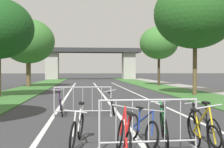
# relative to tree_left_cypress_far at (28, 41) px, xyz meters

# --- Properties ---
(grass_verge_left) EXTENTS (3.20, 59.93, 0.05)m
(grass_verge_left) POSITION_rel_tree_left_cypress_far_xyz_m (0.78, -1.76, -4.42)
(grass_verge_left) COLOR #386B2D
(grass_verge_left) RESTS_ON ground
(grass_verge_right) EXTENTS (3.20, 59.93, 0.05)m
(grass_verge_right) POSITION_rel_tree_left_cypress_far_xyz_m (12.52, -1.76, -4.42)
(grass_verge_right) COLOR #386B2D
(grass_verge_right) RESTS_ON ground
(sidewalk_path_right) EXTENTS (2.15, 59.93, 0.08)m
(sidewalk_path_right) POSITION_rel_tree_left_cypress_far_xyz_m (15.20, -1.76, -4.41)
(sidewalk_path_right) COLOR gray
(sidewalk_path_right) RESTS_ON ground
(lane_stripe_center) EXTENTS (0.14, 34.67, 0.01)m
(lane_stripe_center) POSITION_rel_tree_left_cypress_far_xyz_m (6.65, -8.94, -4.45)
(lane_stripe_center) COLOR silver
(lane_stripe_center) RESTS_ON ground
(lane_stripe_right_lane) EXTENTS (0.14, 34.67, 0.01)m
(lane_stripe_right_lane) POSITION_rel_tree_left_cypress_far_xyz_m (9.00, -8.94, -4.45)
(lane_stripe_right_lane) COLOR silver
(lane_stripe_right_lane) RESTS_ON ground
(lane_stripe_left_lane) EXTENTS (0.14, 34.67, 0.01)m
(lane_stripe_left_lane) POSITION_rel_tree_left_cypress_far_xyz_m (4.30, -8.94, -4.45)
(lane_stripe_left_lane) COLOR silver
(lane_stripe_left_lane) RESTS_ON ground
(overpass_bridge) EXTENTS (17.77, 3.91, 5.55)m
(overpass_bridge) POSITION_rel_tree_left_cypress_far_xyz_m (6.65, 23.26, -0.64)
(overpass_bridge) COLOR #2D2D30
(overpass_bridge) RESTS_ON ground
(tree_left_cypress_far) EXTENTS (5.10, 5.10, 6.63)m
(tree_left_cypress_far) POSITION_rel_tree_left_cypress_far_xyz_m (0.00, 0.00, 0.00)
(tree_left_cypress_far) COLOR brown
(tree_left_cypress_far) RESTS_ON ground
(tree_right_maple_mid) EXTENTS (5.24, 5.24, 7.47)m
(tree_right_maple_mid) POSITION_rel_tree_left_cypress_far_xyz_m (12.46, -11.03, 0.79)
(tree_right_maple_mid) COLOR brown
(tree_right_maple_mid) RESTS_ON ground
(tree_right_oak_near) EXTENTS (4.04, 4.04, 6.23)m
(tree_right_oak_near) POSITION_rel_tree_left_cypress_far_xyz_m (13.25, 0.92, 0.06)
(tree_right_oak_near) COLOR #3D2D1E
(tree_right_oak_near) RESTS_ON ground
(crowd_barrier_nearest) EXTENTS (2.09, 0.49, 1.05)m
(crowd_barrier_nearest) POSITION_rel_tree_left_cypress_far_xyz_m (6.70, -23.19, -3.94)
(crowd_barrier_nearest) COLOR #ADADB2
(crowd_barrier_nearest) RESTS_ON ground
(crowd_barrier_second) EXTENTS (2.09, 0.50, 1.05)m
(crowd_barrier_second) POSITION_rel_tree_left_cypress_far_xyz_m (5.35, -18.60, -3.94)
(crowd_barrier_second) COLOR #ADADB2
(crowd_barrier_second) RESTS_ON ground
(bicycle_white_0) EXTENTS (0.47, 1.69, 0.92)m
(bicycle_white_0) POSITION_rel_tree_left_cypress_far_xyz_m (5.24, -22.62, -4.10)
(bicycle_white_0) COLOR black
(bicycle_white_0) RESTS_ON ground
(bicycle_red_1) EXTENTS (0.53, 1.73, 0.96)m
(bicycle_red_1) POSITION_rel_tree_left_cypress_far_xyz_m (6.11, -23.73, -4.08)
(bicycle_red_1) COLOR black
(bicycle_red_1) RESTS_ON ground
(bicycle_green_2) EXTENTS (0.48, 1.59, 0.92)m
(bicycle_green_2) POSITION_rel_tree_left_cypress_far_xyz_m (7.18, -22.59, -4.09)
(bicycle_green_2) COLOR black
(bicycle_green_2) RESTS_ON ground
(bicycle_yellow_3) EXTENTS (0.47, 1.75, 1.05)m
(bicycle_yellow_3) POSITION_rel_tree_left_cypress_far_xyz_m (7.68, -23.61, -4.07)
(bicycle_yellow_3) COLOR black
(bicycle_yellow_3) RESTS_ON ground
(bicycle_silver_4) EXTENTS (0.52, 1.63, 0.89)m
(bicycle_silver_4) POSITION_rel_tree_left_cypress_far_xyz_m (6.45, -18.09, -4.10)
(bicycle_silver_4) COLOR black
(bicycle_silver_4) RESTS_ON ground
(bicycle_black_5) EXTENTS (0.43, 1.67, 0.96)m
(bicycle_black_5) POSITION_rel_tree_left_cypress_far_xyz_m (8.07, -22.69, -4.08)
(bicycle_black_5) COLOR black
(bicycle_black_5) RESTS_ON ground
(bicycle_blue_6) EXTENTS (0.63, 1.59, 0.85)m
(bicycle_blue_6) POSITION_rel_tree_left_cypress_far_xyz_m (6.66, -22.69, -4.11)
(bicycle_blue_6) COLOR black
(bicycle_blue_6) RESTS_ON ground
(bicycle_purple_7) EXTENTS (0.49, 1.62, 0.94)m
(bicycle_purple_7) POSITION_rel_tree_left_cypress_far_xyz_m (4.53, -18.26, -4.08)
(bicycle_purple_7) COLOR black
(bicycle_purple_7) RESTS_ON ground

